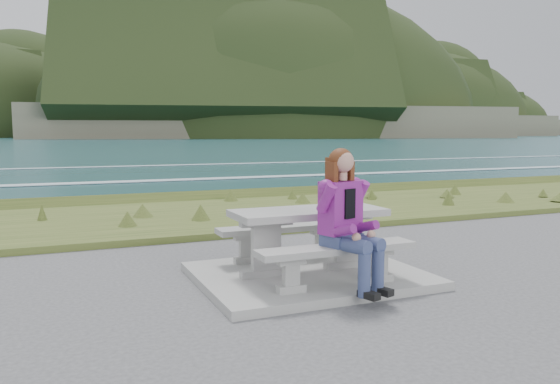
{
  "coord_description": "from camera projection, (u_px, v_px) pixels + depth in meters",
  "views": [
    {
      "loc": [
        -2.8,
        -5.72,
        1.76
      ],
      "look_at": [
        0.14,
        1.2,
        0.93
      ],
      "focal_mm": 35.0,
      "sensor_mm": 36.0,
      "label": 1
    }
  ],
  "objects": [
    {
      "name": "seated_woman",
      "position": [
        351.0,
        238.0,
        5.72
      ],
      "size": [
        0.62,
        0.84,
        1.49
      ],
      "rotation": [
        0.0,
        0.0,
        0.3
      ],
      "color": "navy",
      "rests_on": "concrete_slab"
    },
    {
      "name": "headland_range",
      "position": [
        304.0,
        122.0,
        444.04
      ],
      "size": [
        729.83,
        363.95,
        174.72
      ],
      "color": "#615B48",
      "rests_on": "ground"
    },
    {
      "name": "grass_verge",
      "position": [
        201.0,
        219.0,
        11.09
      ],
      "size": [
        160.0,
        4.5,
        0.22
      ],
      "primitive_type": "cube",
      "color": "#30481B",
      "rests_on": "ground"
    },
    {
      "name": "shore_drop",
      "position": [
        171.0,
        202.0,
        13.74
      ],
      "size": [
        160.0,
        0.8,
        2.2
      ],
      "primitive_type": "cube",
      "color": "#615B48",
      "rests_on": "ground"
    },
    {
      "name": "ocean",
      "position": [
        106.0,
        197.0,
        29.66
      ],
      "size": [
        1600.0,
        1600.0,
        0.09
      ],
      "color": "#1D4C53",
      "rests_on": "ground"
    },
    {
      "name": "bench_landward",
      "position": [
        337.0,
        255.0,
        5.83
      ],
      "size": [
        1.8,
        0.35,
        0.45
      ],
      "color": "#A0A09B",
      "rests_on": "concrete_slab"
    },
    {
      "name": "bench_seaward",
      "position": [
        285.0,
        233.0,
        7.11
      ],
      "size": [
        1.8,
        0.35,
        0.45
      ],
      "color": "#A0A09B",
      "rests_on": "concrete_slab"
    },
    {
      "name": "picnic_table",
      "position": [
        309.0,
        223.0,
        6.44
      ],
      "size": [
        1.8,
        0.75,
        0.75
      ],
      "color": "#A0A09B",
      "rests_on": "concrete_slab"
    },
    {
      "name": "concrete_slab",
      "position": [
        308.0,
        276.0,
        6.51
      ],
      "size": [
        2.6,
        2.1,
        0.1
      ],
      "primitive_type": "cube",
      "color": "#A0A09B",
      "rests_on": "ground"
    }
  ]
}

